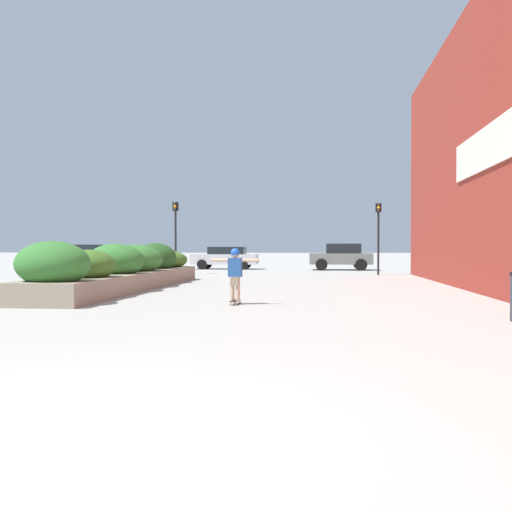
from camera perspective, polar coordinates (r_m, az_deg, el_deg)
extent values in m
plane|color=#A3A099|center=(4.73, -20.52, -16.22)|extent=(300.00, 300.00, 0.00)
cube|color=gray|center=(19.59, -12.76, -2.40)|extent=(1.87, 12.49, 0.57)
ellipsoid|color=#33702D|center=(14.68, -19.67, -0.76)|extent=(1.84, 1.53, 1.12)
ellipsoid|color=#3D6623|center=(16.36, -16.41, -0.90)|extent=(1.46, 1.59, 0.87)
ellipsoid|color=#33702D|center=(18.48, -13.87, -0.46)|extent=(1.81, 1.62, 1.07)
ellipsoid|color=#33702D|center=(20.50, -12.13, -0.35)|extent=(2.00, 2.33, 1.06)
ellipsoid|color=#234C1E|center=(22.61, -10.01, -0.16)|extent=(1.62, 1.54, 1.14)
ellipsoid|color=#3D6623|center=(24.44, -8.93, -0.38)|extent=(1.73, 2.08, 0.79)
cube|color=black|center=(13.89, -2.11, -4.50)|extent=(0.22, 0.62, 0.01)
cylinder|color=beige|center=(14.11, -2.20, -4.66)|extent=(0.05, 0.06, 0.06)
cylinder|color=beige|center=(14.08, -1.62, -4.67)|extent=(0.05, 0.06, 0.06)
cylinder|color=beige|center=(13.70, -2.61, -4.83)|extent=(0.05, 0.06, 0.06)
cylinder|color=beige|center=(13.67, -2.00, -4.84)|extent=(0.05, 0.06, 0.06)
cylinder|color=tan|center=(13.88, -2.39, -3.28)|extent=(0.11, 0.11, 0.58)
cylinder|color=tan|center=(13.85, -1.83, -3.28)|extent=(0.11, 0.11, 0.58)
cube|color=gray|center=(13.85, -2.11, -2.51)|extent=(0.22, 0.19, 0.21)
cube|color=#234C8C|center=(13.84, -2.11, -1.14)|extent=(0.34, 0.19, 0.45)
cylinder|color=tan|center=(13.92, -3.63, -0.42)|extent=(0.43, 0.11, 0.08)
cylinder|color=tan|center=(13.75, -0.57, -0.43)|extent=(0.43, 0.11, 0.08)
sphere|color=tan|center=(13.83, -2.11, 0.19)|extent=(0.19, 0.19, 0.19)
sphere|color=blue|center=(13.83, -2.11, 0.33)|extent=(0.22, 0.22, 0.22)
cube|color=#BCBCC1|center=(36.54, -17.06, -0.35)|extent=(4.55, 1.93, 0.67)
cube|color=black|center=(36.60, -17.33, 0.64)|extent=(2.50, 1.70, 0.58)
cylinder|color=black|center=(36.86, -14.48, -0.85)|extent=(0.63, 0.22, 0.63)
cylinder|color=black|center=(35.16, -15.54, -0.93)|extent=(0.63, 0.22, 0.63)
cylinder|color=black|center=(37.96, -18.46, -0.82)|extent=(0.63, 0.22, 0.63)
cylinder|color=black|center=(36.30, -19.68, -0.90)|extent=(0.63, 0.22, 0.63)
cube|color=slate|center=(35.65, 8.47, -0.27)|extent=(3.82, 1.93, 0.68)
cube|color=black|center=(35.65, 8.72, 0.75)|extent=(2.10, 1.70, 0.60)
cylinder|color=black|center=(34.71, 6.57, -0.86)|extent=(0.72, 0.22, 0.72)
cylinder|color=black|center=(36.55, 6.56, -0.77)|extent=(0.72, 0.22, 0.72)
cylinder|color=black|center=(34.80, 10.47, -0.86)|extent=(0.72, 0.22, 0.72)
cylinder|color=black|center=(36.63, 10.27, -0.78)|extent=(0.72, 0.22, 0.72)
cube|color=navy|center=(35.93, 23.00, -0.34)|extent=(4.69, 1.84, 0.72)
cube|color=black|center=(35.98, 23.29, 0.62)|extent=(2.58, 1.62, 0.48)
cylinder|color=black|center=(34.71, 21.11, -0.96)|extent=(0.65, 0.22, 0.65)
cylinder|color=black|center=(36.40, 20.41, -0.88)|extent=(0.65, 0.22, 0.65)
cube|color=#BCBCC1|center=(36.82, -3.15, -0.32)|extent=(4.22, 1.75, 0.65)
cube|color=black|center=(36.79, -2.90, 0.55)|extent=(2.32, 1.54, 0.47)
cylinder|color=black|center=(36.25, -5.41, -0.85)|extent=(0.63, 0.22, 0.63)
cylinder|color=black|center=(37.88, -4.90, -0.78)|extent=(0.63, 0.22, 0.63)
cylinder|color=black|center=(35.81, -1.31, -0.87)|extent=(0.63, 0.22, 0.63)
cylinder|color=black|center=(37.46, -0.97, -0.80)|extent=(0.63, 0.22, 0.63)
cylinder|color=black|center=(30.00, -8.05, 1.35)|extent=(0.11, 0.11, 3.31)
cube|color=black|center=(30.08, -8.05, 4.93)|extent=(0.28, 0.20, 0.45)
sphere|color=#2D2823|center=(29.97, -8.11, 5.23)|extent=(0.15, 0.15, 0.15)
sphere|color=orange|center=(29.96, -8.11, 4.95)|extent=(0.15, 0.15, 0.15)
sphere|color=#2D2823|center=(29.95, -8.11, 4.66)|extent=(0.15, 0.15, 0.15)
cylinder|color=black|center=(29.45, 12.13, 1.22)|extent=(0.11, 0.11, 3.18)
cube|color=black|center=(29.52, 12.15, 4.75)|extent=(0.28, 0.20, 0.45)
sphere|color=#2D2823|center=(29.41, 12.17, 5.05)|extent=(0.15, 0.15, 0.15)
sphere|color=orange|center=(29.40, 12.17, 4.76)|extent=(0.15, 0.15, 0.15)
sphere|color=#2D2823|center=(29.39, 12.17, 4.47)|extent=(0.15, 0.15, 0.15)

